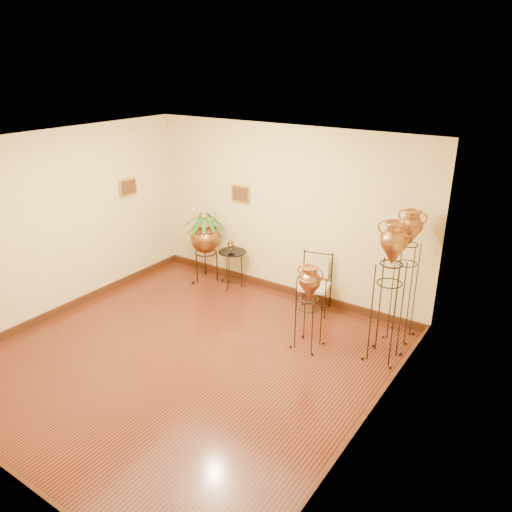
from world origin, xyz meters
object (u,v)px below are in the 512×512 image
Objects in this scene: armchair at (314,284)px; side_table at (233,268)px; planter_urn at (205,235)px; amphora_tall at (406,274)px; amphora_mid at (389,292)px.

side_table is at bearing 165.47° from armchair.
planter_urn is 2.20m from armchair.
amphora_tall is at bearing -14.50° from armchair.
planter_urn is 1.63× the size of armchair.
planter_urn is 0.77m from side_table.
side_table is (-2.96, 0.00, -0.62)m from amphora_tall.
planter_urn is (-3.55, 0.00, -0.13)m from amphora_tall.
side_table is at bearing 0.08° from planter_urn.
amphora_mid is 1.28× the size of planter_urn.
amphora_tall reaches higher than armchair.
amphora_tall is 0.66m from amphora_mid.
planter_urn is at bearing -179.92° from side_table.
amphora_tall is at bearing 90.00° from amphora_mid.
armchair is (-1.39, 0.00, -0.51)m from amphora_tall.
armchair is at bearing 154.63° from amphora_mid.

